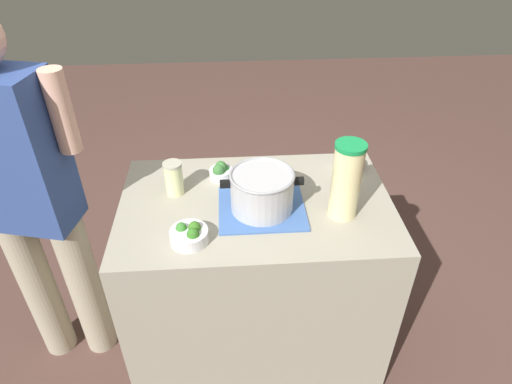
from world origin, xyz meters
TOP-DOWN VIEW (x-y plane):
  - ground_plane at (0.00, 0.00)m, footprint 8.00×8.00m
  - counter_slab at (0.00, 0.00)m, footprint 1.09×0.70m
  - dish_cloth at (-0.02, 0.05)m, footprint 0.33×0.30m
  - cooking_pot at (-0.02, 0.05)m, footprint 0.32×0.25m
  - lemonade_pitcher at (-0.32, 0.09)m, footprint 0.11×0.11m
  - mason_jar at (0.32, -0.09)m, footprint 0.08×0.08m
  - broccoli_bowl_front at (0.25, 0.21)m, footprint 0.14×0.14m
  - broccoli_bowl_center at (-0.43, -0.23)m, footprint 0.12×0.12m
  - broccoli_bowl_back at (0.14, -0.18)m, footprint 0.10×0.10m
  - person_cook at (0.87, -0.02)m, footprint 0.50×0.27m

SIDE VIEW (x-z plane):
  - ground_plane at x=0.00m, z-range 0.00..0.00m
  - counter_slab at x=0.00m, z-range 0.00..0.85m
  - dish_cloth at x=-0.02m, z-range 0.85..0.86m
  - broccoli_bowl_center at x=-0.43m, z-range 0.85..0.92m
  - broccoli_bowl_front at x=0.25m, z-range 0.85..0.92m
  - broccoli_bowl_back at x=0.14m, z-range 0.85..0.93m
  - person_cook at x=0.87m, z-range 0.08..1.70m
  - mason_jar at x=0.32m, z-range 0.85..1.00m
  - cooking_pot at x=-0.02m, z-range 0.86..1.02m
  - lemonade_pitcher at x=-0.32m, z-range 0.85..1.16m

